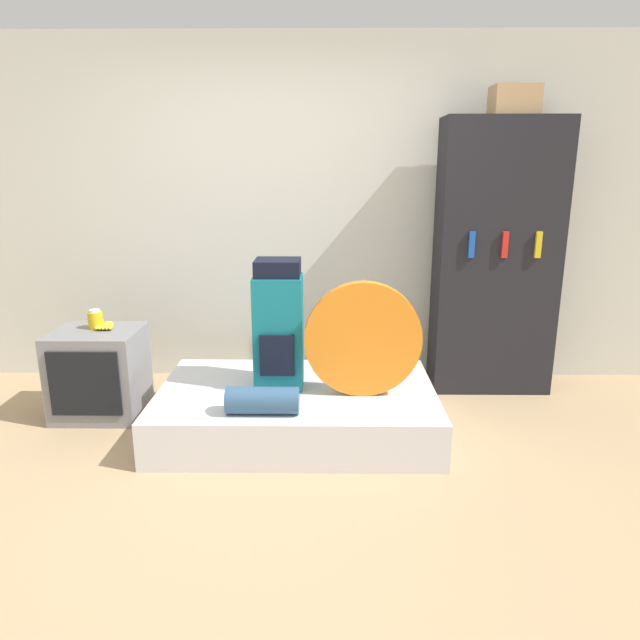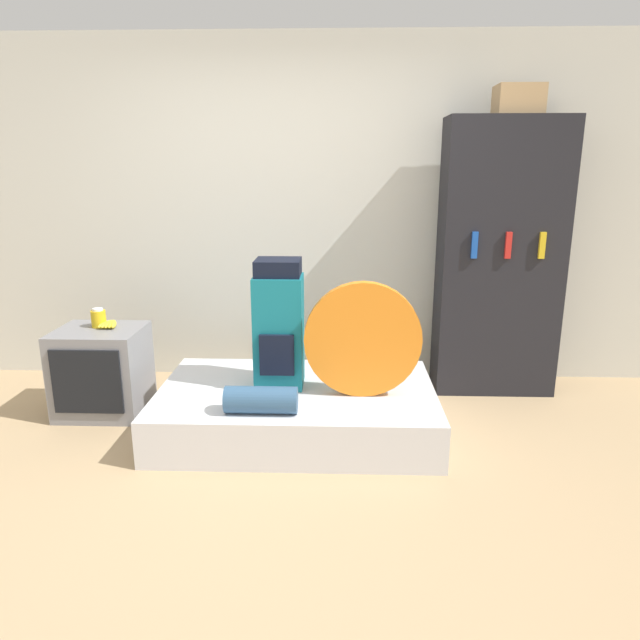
# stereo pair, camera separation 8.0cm
# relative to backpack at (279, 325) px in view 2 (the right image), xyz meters

# --- Properties ---
(ground_plane) EXTENTS (16.00, 16.00, 0.00)m
(ground_plane) POSITION_rel_backpack_xyz_m (0.03, -0.79, -0.68)
(ground_plane) COLOR tan
(wall_back) EXTENTS (8.00, 0.05, 2.60)m
(wall_back) POSITION_rel_backpack_xyz_m (0.03, 1.00, 0.62)
(wall_back) COLOR silver
(wall_back) RESTS_ON ground_plane
(bed) EXTENTS (1.75, 1.11, 0.29)m
(bed) POSITION_rel_backpack_xyz_m (0.11, -0.06, -0.54)
(bed) COLOR silver
(bed) RESTS_ON ground_plane
(backpack) EXTENTS (0.30, 0.31, 0.81)m
(backpack) POSITION_rel_backpack_xyz_m (0.00, 0.00, 0.00)
(backpack) COLOR #14707F
(backpack) RESTS_ON bed
(tent_bag) EXTENTS (0.71, 0.07, 0.71)m
(tent_bag) POSITION_rel_backpack_xyz_m (0.52, -0.15, -0.04)
(tent_bag) COLOR orange
(tent_bag) RESTS_ON bed
(sleeping_roll) EXTENTS (0.41, 0.16, 0.16)m
(sleeping_roll) POSITION_rel_backpack_xyz_m (-0.06, -0.44, -0.32)
(sleeping_roll) COLOR #33567A
(sleeping_roll) RESTS_ON bed
(television) EXTENTS (0.57, 0.50, 0.60)m
(television) POSITION_rel_backpack_xyz_m (-1.24, 0.18, -0.39)
(television) COLOR gray
(television) RESTS_ON ground_plane
(canister) EXTENTS (0.10, 0.10, 0.13)m
(canister) POSITION_rel_backpack_xyz_m (-1.26, 0.24, -0.03)
(canister) COLOR gold
(canister) RESTS_ON television
(banana_bunch) EXTENTS (0.14, 0.18, 0.04)m
(banana_bunch) POSITION_rel_backpack_xyz_m (-1.18, 0.24, -0.07)
(banana_bunch) COLOR yellow
(banana_bunch) RESTS_ON television
(bookshelf) EXTENTS (0.87, 0.38, 1.99)m
(bookshelf) POSITION_rel_backpack_xyz_m (1.54, 0.71, 0.31)
(bookshelf) COLOR black
(bookshelf) RESTS_ON ground_plane
(cardboard_box) EXTENTS (0.31, 0.24, 0.20)m
(cardboard_box) POSITION_rel_backpack_xyz_m (1.59, 0.72, 1.41)
(cardboard_box) COLOR tan
(cardboard_box) RESTS_ON bookshelf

